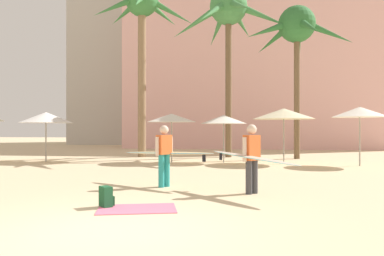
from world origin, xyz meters
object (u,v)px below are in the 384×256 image
(backpack, at_px, (106,197))
(cafe_umbrella_2, at_px, (360,112))
(beach_towel, at_px, (137,209))
(person_far_left, at_px, (165,153))
(palm_tree_center, at_px, (228,15))
(palm_tree_far_left, at_px, (142,16))
(cafe_umbrella_1, at_px, (172,118))
(person_near_left, at_px, (252,156))
(palm_tree_left, at_px, (296,31))
(cafe_umbrella_4, at_px, (46,118))
(cafe_umbrella_0, at_px, (224,119))
(cafe_umbrella_5, at_px, (284,114))

(backpack, bearing_deg, cafe_umbrella_2, 9.24)
(cafe_umbrella_2, distance_m, beach_towel, 12.19)
(person_far_left, bearing_deg, beach_towel, 127.21)
(palm_tree_center, bearing_deg, palm_tree_far_left, -174.05)
(cafe_umbrella_1, distance_m, person_near_left, 9.23)
(backpack, bearing_deg, palm_tree_left, 25.08)
(cafe_umbrella_4, distance_m, person_near_left, 12.53)
(cafe_umbrella_1, bearing_deg, cafe_umbrella_0, 5.03)
(cafe_umbrella_5, height_order, backpack, cafe_umbrella_5)
(person_near_left, bearing_deg, palm_tree_left, 120.44)
(cafe_umbrella_2, relative_size, person_near_left, 1.03)
(beach_towel, relative_size, backpack, 3.60)
(person_near_left, bearing_deg, cafe_umbrella_2, 102.00)
(cafe_umbrella_5, bearing_deg, palm_tree_far_left, 156.09)
(backpack, bearing_deg, person_far_left, 35.88)
(cafe_umbrella_0, distance_m, person_far_left, 7.76)
(palm_tree_center, xyz_separation_m, beach_towel, (-1.14, -14.22, -7.88))
(cafe_umbrella_1, distance_m, cafe_umbrella_5, 5.12)
(palm_tree_left, distance_m, person_near_left, 13.10)
(palm_tree_far_left, relative_size, person_near_left, 4.00)
(palm_tree_left, xyz_separation_m, cafe_umbrella_2, (2.13, -3.69, -4.43))
(beach_towel, relative_size, person_far_left, 0.51)
(cafe_umbrella_0, xyz_separation_m, cafe_umbrella_1, (-2.42, -0.21, 0.07))
(person_near_left, bearing_deg, beach_towel, -95.39)
(palm_tree_left, relative_size, cafe_umbrella_0, 3.62)
(palm_tree_left, height_order, cafe_umbrella_0, palm_tree_left)
(palm_tree_far_left, bearing_deg, cafe_umbrella_0, -32.91)
(backpack, xyz_separation_m, person_near_left, (2.91, 1.93, 0.71))
(cafe_umbrella_4, bearing_deg, person_near_left, -39.72)
(cafe_umbrella_1, bearing_deg, beach_towel, -82.73)
(backpack, bearing_deg, cafe_umbrella_0, 37.57)
(cafe_umbrella_0, height_order, cafe_umbrella_2, cafe_umbrella_2)
(cafe_umbrella_2, height_order, cafe_umbrella_5, cafe_umbrella_2)
(cafe_umbrella_1, relative_size, beach_towel, 1.51)
(person_far_left, bearing_deg, cafe_umbrella_5, -82.00)
(palm_tree_center, xyz_separation_m, cafe_umbrella_0, (-0.05, -3.57, -5.88))
(cafe_umbrella_1, xyz_separation_m, cafe_umbrella_2, (8.19, -0.63, 0.20))
(palm_tree_far_left, distance_m, beach_towel, 16.24)
(palm_tree_left, distance_m, cafe_umbrella_2, 6.15)
(cafe_umbrella_0, bearing_deg, person_far_left, -98.74)
(cafe_umbrella_1, xyz_separation_m, backpack, (0.67, -10.35, -1.88))
(cafe_umbrella_5, height_order, beach_towel, cafe_umbrella_5)
(palm_tree_left, height_order, cafe_umbrella_2, palm_tree_left)
(palm_tree_left, height_order, cafe_umbrella_4, palm_tree_left)
(palm_tree_left, bearing_deg, cafe_umbrella_2, -59.99)
(person_far_left, bearing_deg, cafe_umbrella_4, -7.97)
(palm_tree_far_left, bearing_deg, backpack, -77.63)
(palm_tree_center, relative_size, beach_towel, 6.21)
(palm_tree_center, xyz_separation_m, backpack, (-1.80, -14.13, -7.68))
(cafe_umbrella_0, height_order, cafe_umbrella_1, cafe_umbrella_1)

